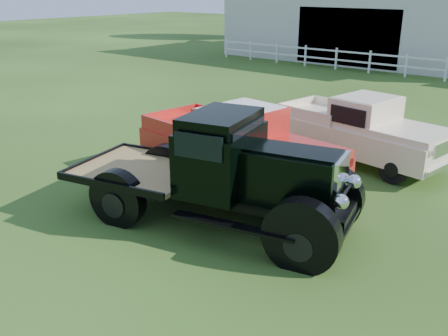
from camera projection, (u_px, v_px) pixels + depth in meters
The scene contains 6 objects.
ground at pixel (177, 233), 9.69m from camera, with size 120.00×120.00×0.00m, color #253712.
shed_left at pixel (383, 13), 31.75m from camera, with size 18.80×10.20×5.60m, color beige, non-canonical shape.
fence_rail at pixel (321, 57), 28.75m from camera, with size 14.20×0.16×1.20m, color white, non-canonical shape.
vintage_flatbed at pixel (216, 170), 9.72m from camera, with size 5.78×2.29×2.29m, color black, non-canonical shape.
red_pickup at pixel (237, 146), 11.70m from camera, with size 5.32×2.05×1.94m, color red, non-canonical shape.
white_pickup at pixel (361, 130), 13.34m from camera, with size 4.79×1.86×1.76m, color #F4E0BD, non-canonical shape.
Camera 1 is at (6.19, -6.11, 4.54)m, focal length 40.00 mm.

